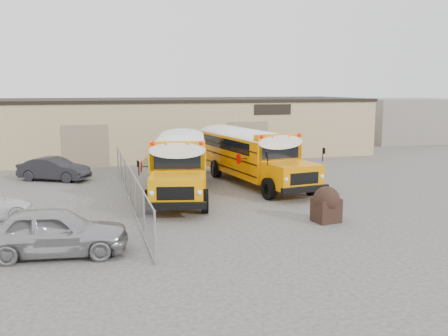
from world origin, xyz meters
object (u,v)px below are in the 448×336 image
object	(u,v)px
car_dark	(54,169)
school_bus_right	(209,141)
tarp_bundle	(326,204)
car_silver	(54,232)
school_bus_left	(183,145)

from	to	relation	value
car_dark	school_bus_right	bearing A→B (deg)	-46.38
school_bus_right	tarp_bundle	bearing A→B (deg)	-85.72
school_bus_right	car_dark	xyz separation A→B (m)	(-10.35, -2.78, -1.14)
car_silver	school_bus_left	bearing A→B (deg)	-18.26
school_bus_right	car_dark	world-z (taller)	school_bus_right
school_bus_right	tarp_bundle	world-z (taller)	school_bus_right
tarp_bundle	car_silver	bearing A→B (deg)	-172.59
car_silver	car_dark	distance (m)	14.41
school_bus_left	tarp_bundle	distance (m)	14.26
tarp_bundle	car_silver	world-z (taller)	car_silver
school_bus_left	car_silver	distance (m)	16.90
car_silver	school_bus_right	bearing A→B (deg)	-21.65
school_bus_right	tarp_bundle	distance (m)	15.85
school_bus_left	school_bus_right	size ratio (longest dim) A/B	0.99
car_silver	car_dark	world-z (taller)	car_silver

